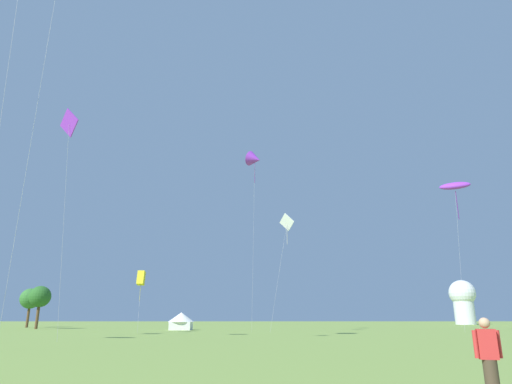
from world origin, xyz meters
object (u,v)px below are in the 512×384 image
(kite_purple_diamond, at_px, (69,125))
(kite_white_diamond, at_px, (287,224))
(person_spectator, at_px, (490,362))
(kite_purple_parafoil, at_px, (455,186))
(observatory_dome, at_px, (463,300))
(tree_distant_left, at_px, (30,299))
(tree_distant_right, at_px, (40,297))
(festival_tent_right, at_px, (181,320))
(kite_yellow_box, at_px, (141,278))
(kite_purple_delta, at_px, (255,159))

(kite_purple_diamond, bearing_deg, kite_white_diamond, 46.53)
(person_spectator, bearing_deg, kite_purple_diamond, 129.41)
(kite_purple_parafoil, xyz_separation_m, observatory_dome, (26.01, 57.46, -12.43))
(tree_distant_left, height_order, tree_distant_right, tree_distant_left)
(person_spectator, distance_m, festival_tent_right, 57.21)
(kite_yellow_box, relative_size, kite_purple_parafoil, 0.37)
(kite_purple_delta, distance_m, tree_distant_right, 40.45)
(tree_distant_right, bearing_deg, kite_purple_parafoil, -14.56)
(kite_white_diamond, bearing_deg, tree_distant_left, 150.20)
(kite_purple_parafoil, bearing_deg, person_spectator, -115.45)
(kite_purple_delta, relative_size, tree_distant_left, 3.62)
(kite_purple_parafoil, bearing_deg, tree_distant_left, 158.95)
(person_spectator, height_order, tree_distant_left, tree_distant_left)
(tree_distant_right, bearing_deg, kite_yellow_box, -41.30)
(tree_distant_left, bearing_deg, tree_distant_right, -57.52)
(kite_purple_diamond, height_order, observatory_dome, kite_purple_diamond)
(kite_white_diamond, xyz_separation_m, tree_distant_right, (-37.80, 15.31, -8.61))
(observatory_dome, bearing_deg, person_spectator, -114.84)
(festival_tent_right, relative_size, observatory_dome, 0.34)
(person_spectator, xyz_separation_m, tree_distant_left, (-44.62, 71.52, 4.07))
(tree_distant_right, bearing_deg, kite_purple_delta, -21.10)
(kite_yellow_box, xyz_separation_m, kite_purple_diamond, (-2.34, -18.91, 11.31))
(kite_yellow_box, xyz_separation_m, observatory_dome, (66.11, 59.45, -0.24))
(festival_tent_right, height_order, tree_distant_right, tree_distant_right)
(kite_yellow_box, relative_size, observatory_dome, 0.66)
(kite_yellow_box, bearing_deg, festival_tent_right, 73.85)
(kite_purple_parafoil, distance_m, tree_distant_right, 63.61)
(kite_purple_parafoil, height_order, festival_tent_right, kite_purple_parafoil)
(festival_tent_right, height_order, observatory_dome, observatory_dome)
(kite_purple_parafoil, bearing_deg, kite_white_diamond, 179.21)
(tree_distant_left, bearing_deg, observatory_dome, 19.02)
(kite_purple_delta, bearing_deg, kite_purple_parafoil, -5.66)
(tree_distant_left, bearing_deg, kite_yellow_box, -46.26)
(kite_white_diamond, distance_m, kite_yellow_box, 19.29)
(person_spectator, relative_size, festival_tent_right, 0.47)
(observatory_dome, bearing_deg, tree_distant_left, -160.98)
(person_spectator, height_order, tree_distant_right, tree_distant_right)
(festival_tent_right, xyz_separation_m, tree_distant_right, (-23.30, 6.34, 3.48))
(kite_yellow_box, xyz_separation_m, kite_purple_delta, (13.62, 4.62, 16.84))
(kite_purple_delta, bearing_deg, kite_white_diamond, -29.27)
(festival_tent_right, bearing_deg, tree_distant_right, 164.79)
(person_spectator, bearing_deg, kite_purple_delta, 95.42)
(festival_tent_right, height_order, tree_distant_left, tree_distant_left)
(festival_tent_right, xyz_separation_m, tree_distant_left, (-29.65, 16.30, 3.59))
(kite_purple_diamond, height_order, tree_distant_left, kite_purple_diamond)
(kite_white_diamond, bearing_deg, kite_purple_delta, 150.73)
(kite_purple_diamond, bearing_deg, kite_yellow_box, 82.95)
(kite_yellow_box, height_order, kite_purple_diamond, kite_purple_diamond)
(kite_purple_diamond, distance_m, person_spectator, 36.46)
(kite_yellow_box, height_order, tree_distant_left, kite_yellow_box)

